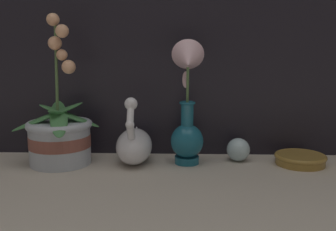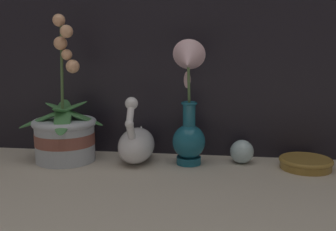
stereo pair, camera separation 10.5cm
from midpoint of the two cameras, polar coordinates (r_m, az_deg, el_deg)
The scene contains 6 objects.
ground_plane at distance 0.98m, azimuth 4.49°, elevation -8.89°, with size 2.80×2.80×0.00m, color #BCB2A3.
orchid_potted_plant at distance 1.12m, azimuth -12.16°, elevation -2.40°, with size 0.24×0.23×0.40m.
swan_figurine at distance 1.09m, azimuth -1.83°, elevation -4.05°, with size 0.10×0.19×0.19m.
blue_vase at distance 1.04m, azimuth 5.91°, elevation 0.02°, with size 0.09×0.14×0.34m.
glass_sphere at distance 1.11m, azimuth 13.37°, elevation -5.15°, with size 0.07×0.07×0.07m.
amber_dish at distance 1.12m, azimuth 21.96°, elevation -6.38°, with size 0.14×0.14×0.03m.
Camera 2 is at (0.10, -0.92, 0.32)m, focal length 42.00 mm.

